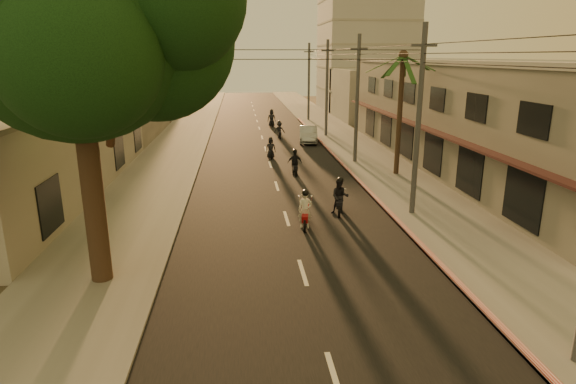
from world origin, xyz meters
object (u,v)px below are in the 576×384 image
object	(u,v)px
scooter_far_a	(271,149)
parked_car	(308,134)
scooter_red	(305,211)
broadleaf_tree	(88,24)
palm_tree	(403,62)
scooter_far_c	(272,119)
scooter_far_b	(279,130)
scooter_mid_a	(340,197)
scooter_mid_b	(295,163)

from	to	relation	value
scooter_far_a	parked_car	distance (m)	7.74
scooter_far_a	scooter_red	bearing A→B (deg)	-86.74
broadleaf_tree	scooter_red	world-z (taller)	broadleaf_tree
broadleaf_tree	parked_car	bearing A→B (deg)	68.33
broadleaf_tree	palm_tree	size ratio (longest dim) A/B	1.48
broadleaf_tree	scooter_far_c	bearing A→B (deg)	77.78
scooter_far_c	parked_car	bearing A→B (deg)	-71.70
scooter_red	scooter_far_b	distance (m)	24.59
scooter_far_b	scooter_mid_a	bearing A→B (deg)	-88.72
scooter_mid_a	scooter_mid_b	size ratio (longest dim) A/B	1.08
scooter_red	broadleaf_tree	bearing A→B (deg)	-139.02
broadleaf_tree	palm_tree	xyz separation A→B (m)	(14.61, 13.86, -1.33)
broadleaf_tree	scooter_far_b	distance (m)	31.22
scooter_far_a	scooter_far_b	distance (m)	9.17
scooter_red	palm_tree	bearing A→B (deg)	61.23
parked_car	broadleaf_tree	bearing A→B (deg)	-104.85
scooter_far_a	broadleaf_tree	bearing A→B (deg)	-107.42
broadleaf_tree	parked_car	xyz separation A→B (m)	(10.64, 26.77, -7.75)
scooter_far_c	palm_tree	bearing A→B (deg)	-70.04
broadleaf_tree	parked_car	size ratio (longest dim) A/B	2.65
parked_car	scooter_far_c	distance (m)	10.66
palm_tree	scooter_red	distance (m)	13.43
scooter_mid_a	palm_tree	bearing A→B (deg)	68.06
palm_tree	parked_car	size ratio (longest dim) A/B	1.79
scooter_red	scooter_far_c	distance (m)	32.58
palm_tree	broadleaf_tree	bearing A→B (deg)	-136.52
scooter_mid_a	broadleaf_tree	bearing A→B (deg)	-132.42
scooter_mid_a	scooter_far_a	world-z (taller)	scooter_mid_a
scooter_red	parked_car	xyz separation A→B (m)	(3.31, 22.24, -0.07)
palm_tree	scooter_mid_b	size ratio (longest dim) A/B	4.67
scooter_mid_b	parked_car	xyz separation A→B (m)	(2.62, 12.13, -0.04)
scooter_mid_a	scooter_far_a	size ratio (longest dim) A/B	1.13
scooter_far_b	scooter_far_c	world-z (taller)	scooter_far_c
scooter_mid_b	scooter_far_c	bearing A→B (deg)	89.16
scooter_mid_b	parked_car	world-z (taller)	scooter_mid_b
scooter_mid_a	parked_car	world-z (taller)	scooter_mid_a
scooter_mid_b	parked_car	size ratio (longest dim) A/B	0.38
palm_tree	scooter_mid_a	size ratio (longest dim) A/B	4.34
broadleaf_tree	scooter_mid_a	distance (m)	13.58
scooter_far_c	broadleaf_tree	bearing A→B (deg)	-98.06
scooter_far_c	scooter_red	bearing A→B (deg)	-87.08
palm_tree	scooter_far_a	size ratio (longest dim) A/B	4.90
scooter_mid_b	scooter_far_b	size ratio (longest dim) A/B	1.03
scooter_mid_b	scooter_far_b	world-z (taller)	scooter_mid_b
scooter_mid_b	scooter_far_a	xyz separation A→B (m)	(-1.22, 5.41, -0.03)
broadleaf_tree	scooter_mid_a	xyz separation A→B (m)	(9.30, 6.33, -7.62)
palm_tree	scooter_far_a	distance (m)	11.86
scooter_far_a	parked_car	size ratio (longest dim) A/B	0.37
scooter_mid_b	palm_tree	bearing A→B (deg)	-7.57
scooter_mid_a	parked_car	distance (m)	20.48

